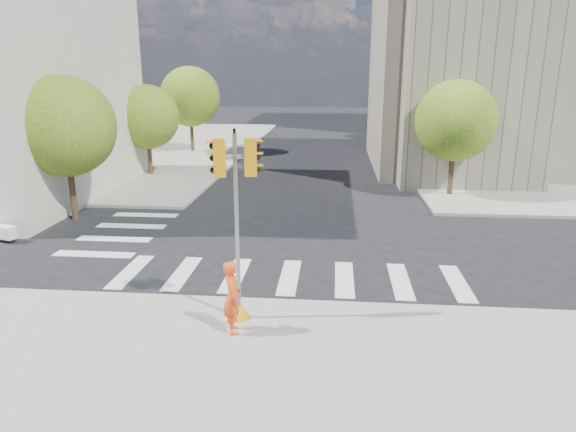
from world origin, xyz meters
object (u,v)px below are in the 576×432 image
object	(u,v)px
lamp_near	(450,105)
traffic_signal	(237,241)
lamp_far	(415,95)
photographer	(232,297)

from	to	relation	value
lamp_near	traffic_signal	size ratio (longest dim) A/B	1.61
lamp_far	traffic_signal	xyz separation A→B (m)	(-9.16, -33.28, -2.27)
lamp_near	photographer	xyz separation A→B (m)	(-9.17, -20.04, -3.48)
lamp_near	traffic_signal	bearing A→B (deg)	-115.40
lamp_near	photographer	world-z (taller)	lamp_near
lamp_near	traffic_signal	world-z (taller)	lamp_near
lamp_near	lamp_far	world-z (taller)	same
traffic_signal	photographer	distance (m)	1.43
lamp_near	traffic_signal	distance (m)	21.47
lamp_near	photographer	distance (m)	22.31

